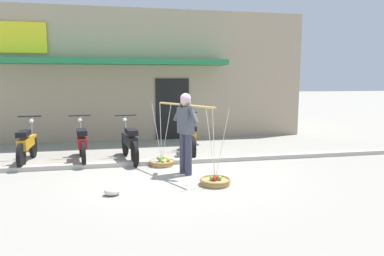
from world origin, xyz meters
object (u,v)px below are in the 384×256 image
fruit_basket_left_side (215,181)px  fruit_vendor (186,128)px  motorcycle_second_in_row (82,143)px  motorcycle_end_of_row (190,138)px  motorcycle_third_in_row (130,142)px  fruit_basket_right_side (162,162)px  plastic_litter_bag (112,191)px  motorcycle_nearest_shop (27,145)px

fruit_basket_left_side → fruit_vendor: bearing=116.4°
motorcycle_second_in_row → motorcycle_end_of_row: bearing=4.8°
motorcycle_second_in_row → motorcycle_third_in_row: same height
fruit_basket_right_side → plastic_litter_bag: size_ratio=5.18×
motorcycle_second_in_row → motorcycle_third_in_row: (1.14, -0.16, 0.00)m
fruit_vendor → fruit_basket_left_side: 1.30m
fruit_vendor → fruit_basket_left_side: fruit_vendor is taller
fruit_basket_left_side → motorcycle_second_in_row: size_ratio=0.80×
motorcycle_second_in_row → motorcycle_end_of_row: same height
fruit_basket_right_side → plastic_litter_bag: fruit_basket_right_side is taller
fruit_basket_right_side → motorcycle_third_in_row: fruit_basket_right_side is taller
fruit_vendor → fruit_basket_right_side: 1.29m
fruit_vendor → fruit_basket_right_side: (-0.41, 0.83, -0.90)m
plastic_litter_bag → motorcycle_nearest_shop: bearing=126.8°
fruit_basket_left_side → fruit_basket_right_side: same height
fruit_vendor → plastic_litter_bag: bearing=-144.2°
plastic_litter_bag → motorcycle_second_in_row: bearing=106.2°
motorcycle_end_of_row → fruit_vendor: bearing=-103.6°
fruit_basket_right_side → motorcycle_nearest_shop: bearing=165.2°
motorcycle_third_in_row → motorcycle_end_of_row: bearing=14.1°
motorcycle_second_in_row → motorcycle_third_in_row: size_ratio=1.00×
fruit_basket_right_side → motorcycle_third_in_row: bearing=138.6°
fruit_vendor → fruit_basket_right_side: size_ratio=1.17×
fruit_basket_right_side → plastic_litter_bag: (-1.07, -1.90, -0.01)m
fruit_basket_right_side → motorcycle_end_of_row: (0.86, 1.02, 0.37)m
motorcycle_third_in_row → motorcycle_end_of_row: same height
motorcycle_nearest_shop → motorcycle_end_of_row: 3.96m
plastic_litter_bag → motorcycle_third_in_row: bearing=82.0°
fruit_basket_left_side → motorcycle_nearest_shop: size_ratio=0.80×
plastic_litter_bag → fruit_vendor: bearing=35.8°
fruit_basket_left_side → motorcycle_end_of_row: (0.03, 2.68, 0.38)m
fruit_vendor → plastic_litter_bag: fruit_vendor is taller
motorcycle_nearest_shop → motorcycle_second_in_row: same height
fruit_basket_left_side → motorcycle_third_in_row: 2.78m
motorcycle_nearest_shop → motorcycle_second_in_row: bearing=-1.3°
fruit_basket_left_side → motorcycle_second_in_row: (-2.67, 2.45, 0.38)m
fruit_vendor → motorcycle_second_in_row: size_ratio=0.94×
fruit_vendor → motorcycle_third_in_row: fruit_vendor is taller
motorcycle_second_in_row → plastic_litter_bag: motorcycle_second_in_row is taller
fruit_basket_left_side → motorcycle_end_of_row: fruit_basket_left_side is taller
fruit_vendor → motorcycle_second_in_row: (-2.26, 1.62, -0.53)m
fruit_basket_left_side → plastic_litter_bag: size_ratio=5.18×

